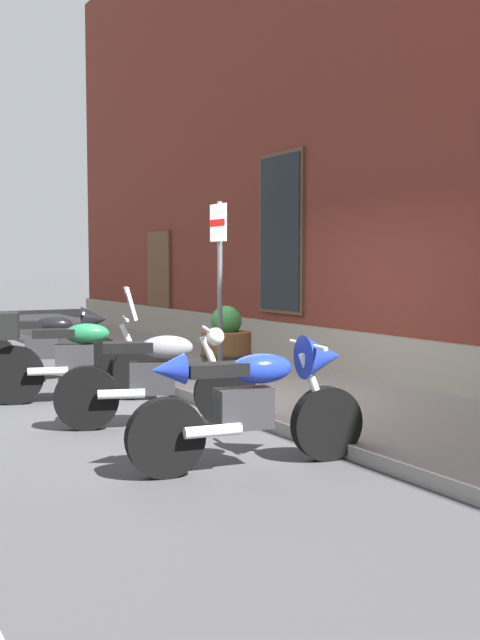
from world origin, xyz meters
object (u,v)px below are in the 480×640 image
motorcycle_blue_sport (259,397)px  barrel_planter (226,349)px  motorcycle_green_touring (69,355)px  parking_sign (219,268)px  motorcycle_black_sport (52,342)px  motorcycle_grey_naked (159,379)px

motorcycle_blue_sport → barrel_planter: barrel_planter is taller
motorcycle_green_touring → motorcycle_blue_sport: size_ratio=1.04×
barrel_planter → parking_sign: bearing=-35.2°
motorcycle_black_sport → motorcycle_blue_sport: (5.00, 0.23, 0.00)m
motorcycle_grey_naked → motorcycle_blue_sport: bearing=3.0°
motorcycle_grey_naked → barrel_planter: (-1.71, 1.72, 0.03)m
motorcycle_grey_naked → parking_sign: size_ratio=0.86×
motorcycle_grey_naked → motorcycle_blue_sport: (1.74, 0.09, 0.08)m
motorcycle_black_sport → motorcycle_green_touring: bearing=-8.4°
motorcycle_green_touring → barrel_planter: motorcycle_green_touring is taller
motorcycle_grey_naked → barrel_planter: bearing=134.9°
motorcycle_black_sport → motorcycle_blue_sport: bearing=2.6°
motorcycle_black_sport → barrel_planter: 2.41m
barrel_planter → motorcycle_blue_sport: bearing=-25.2°
barrel_planter → motorcycle_black_sport: bearing=-129.9°
barrel_planter → motorcycle_grey_naked: bearing=-45.1°
motorcycle_green_touring → barrel_planter: size_ratio=2.17×
parking_sign → barrel_planter: (-0.64, 0.45, -1.06)m
motorcycle_grey_naked → motorcycle_black_sport: bearing=-177.6°
parking_sign → motorcycle_green_touring: bearing=-113.1°
motorcycle_green_touring → motorcycle_grey_naked: (1.76, 0.35, -0.08)m
motorcycle_grey_naked → barrel_planter: barrel_planter is taller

